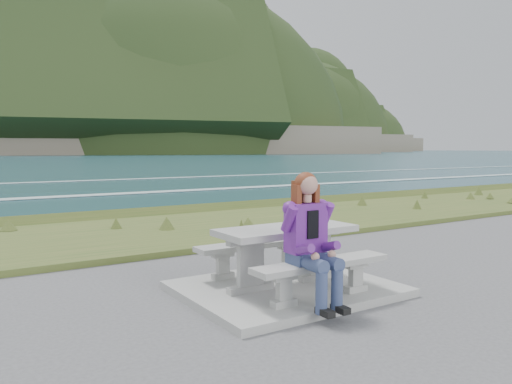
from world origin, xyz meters
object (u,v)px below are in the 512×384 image
Objects in this scene: bench_landward at (322,269)px; bench_seaward at (257,249)px; picnic_table at (286,240)px; seated_woman at (314,257)px.

bench_seaward is (0.00, 1.40, 0.00)m from bench_landward.
picnic_table is 1.00× the size of bench_seaward.
bench_seaward is (0.00, 0.70, -0.23)m from picnic_table.
picnic_table is at bearing 77.02° from seated_woman.
bench_landward is 1.40m from bench_seaward.
bench_seaward is at bearing 90.00° from bench_landward.
bench_landward is at bearing 33.75° from seated_woman.
bench_landward is 1.21× the size of seated_woman.
seated_woman reaches higher than picnic_table.
bench_landward is at bearing -90.00° from picnic_table.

